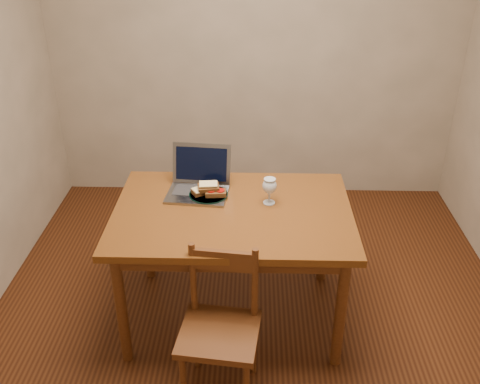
{
  "coord_description": "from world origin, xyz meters",
  "views": [
    {
      "loc": [
        -0.01,
        -2.5,
        2.23
      ],
      "look_at": [
        -0.08,
        0.09,
        0.8
      ],
      "focal_mm": 40.0,
      "sensor_mm": 36.0,
      "label": 1
    }
  ],
  "objects_px": {
    "table": "(233,223)",
    "milk_glass": "(269,191)",
    "chair": "(220,323)",
    "laptop": "(199,180)",
    "plate": "(209,195)"
  },
  "relations": [
    {
      "from": "table",
      "to": "chair",
      "type": "bearing_deg",
      "value": -94.35
    },
    {
      "from": "table",
      "to": "chair",
      "type": "relative_size",
      "value": 3.11
    },
    {
      "from": "plate",
      "to": "laptop",
      "type": "height_order",
      "value": "laptop"
    },
    {
      "from": "chair",
      "to": "table",
      "type": "bearing_deg",
      "value": 92.53
    },
    {
      "from": "chair",
      "to": "milk_glass",
      "type": "bearing_deg",
      "value": 75.97
    },
    {
      "from": "chair",
      "to": "plate",
      "type": "bearing_deg",
      "value": 105.06
    },
    {
      "from": "table",
      "to": "plate",
      "type": "bearing_deg",
      "value": 135.12
    },
    {
      "from": "table",
      "to": "milk_glass",
      "type": "relative_size",
      "value": 8.43
    },
    {
      "from": "table",
      "to": "laptop",
      "type": "relative_size",
      "value": 3.52
    },
    {
      "from": "plate",
      "to": "laptop",
      "type": "xyz_separation_m",
      "value": [
        -0.06,
        0.08,
        0.06
      ]
    },
    {
      "from": "table",
      "to": "milk_glass",
      "type": "distance_m",
      "value": 0.27
    },
    {
      "from": "plate",
      "to": "laptop",
      "type": "distance_m",
      "value": 0.12
    },
    {
      "from": "table",
      "to": "plate",
      "type": "height_order",
      "value": "plate"
    },
    {
      "from": "laptop",
      "to": "milk_glass",
      "type": "bearing_deg",
      "value": -14.22
    },
    {
      "from": "table",
      "to": "chair",
      "type": "distance_m",
      "value": 0.6
    }
  ]
}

